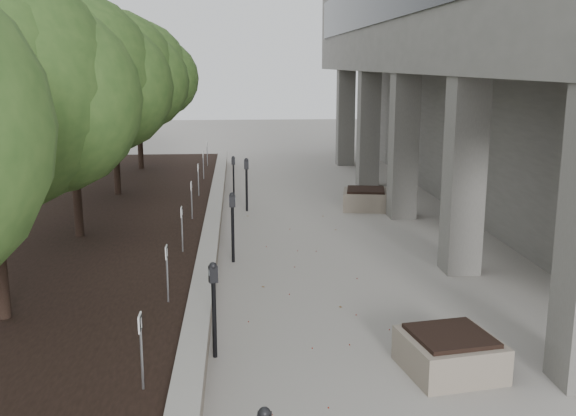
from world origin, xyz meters
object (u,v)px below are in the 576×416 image
parking_meter_4 (247,185)px  planter_front (450,352)px  parking_meter_3 (233,227)px  parking_meter_2 (214,310)px  crabapple_tree_3 (72,116)px  planter_back (366,199)px  crabapple_tree_4 (113,103)px  parking_meter_5 (234,177)px  crabapple_tree_5 (138,95)px

parking_meter_4 → planter_front: size_ratio=1.28×
parking_meter_3 → parking_meter_2: bearing=-95.2°
crabapple_tree_3 → planter_front: (6.55, -6.53, -2.83)m
parking_meter_2 → planter_back: bearing=51.2°
crabapple_tree_3 → parking_meter_4: bearing=46.7°
crabapple_tree_3 → parking_meter_3: bearing=-16.2°
crabapple_tree_4 → parking_meter_5: crabapple_tree_4 is taller
crabapple_tree_5 → parking_meter_3: (3.49, -11.01, -2.34)m
crabapple_tree_4 → planter_front: (6.55, -11.53, -2.83)m
crabapple_tree_3 → planter_back: size_ratio=4.17×
crabapple_tree_3 → crabapple_tree_4: 5.00m
crabapple_tree_4 → parking_meter_2: bearing=-73.3°
parking_meter_5 → parking_meter_3: bearing=-86.4°
crabapple_tree_4 → parking_meter_2: crabapple_tree_4 is taller
parking_meter_2 → parking_meter_5: 12.02m
crabapple_tree_4 → parking_meter_2: (3.25, -10.81, -2.39)m
planter_front → planter_back: planter_back is taller
parking_meter_5 → parking_meter_4: bearing=-75.9°
parking_meter_4 → parking_meter_5: parking_meter_4 is taller
crabapple_tree_5 → crabapple_tree_4: bearing=-90.0°
crabapple_tree_3 → parking_meter_2: bearing=-60.8°
crabapple_tree_3 → crabapple_tree_5: size_ratio=1.00×
parking_meter_2 → parking_meter_5: (0.23, 12.02, -0.05)m
parking_meter_5 → crabapple_tree_3: bearing=-115.7°
crabapple_tree_4 → planter_front: crabapple_tree_4 is taller
parking_meter_2 → parking_meter_3: bearing=70.9°
crabapple_tree_5 → planter_front: bearing=-68.4°
crabapple_tree_3 → crabapple_tree_5: (0.00, 10.00, 0.00)m
crabapple_tree_5 → parking_meter_3: bearing=-72.4°
crabapple_tree_3 → parking_meter_5: (3.48, 6.21, -2.44)m
planter_back → crabapple_tree_5: bearing=141.7°
parking_meter_2 → crabapple_tree_5: bearing=85.5°
crabapple_tree_5 → planter_back: size_ratio=4.17×
crabapple_tree_5 → parking_meter_5: (3.48, -3.79, -2.44)m
crabapple_tree_3 → parking_meter_4: crabapple_tree_3 is taller
parking_meter_3 → planter_back: (3.91, 5.17, -0.47)m
parking_meter_3 → planter_front: size_ratio=1.27×
parking_meter_4 → planter_front: parking_meter_4 is taller
crabapple_tree_3 → planter_front: 9.67m
crabapple_tree_3 → crabapple_tree_4: size_ratio=1.00×
parking_meter_3 → parking_meter_4: 5.14m
parking_meter_2 → parking_meter_4: size_ratio=0.93×
crabapple_tree_4 → parking_meter_3: size_ratio=3.50×
crabapple_tree_3 → parking_meter_4: size_ratio=3.45×
crabapple_tree_3 → parking_meter_3: crabapple_tree_3 is taller
parking_meter_2 → planter_back: (4.15, 9.97, -0.43)m
planter_front → parking_meter_4: bearing=104.1°
parking_meter_5 → planter_front: 13.11m
parking_meter_2 → parking_meter_4: 9.94m
parking_meter_5 → planter_front: bearing=-73.0°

